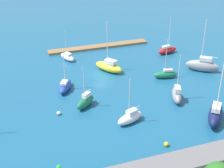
{
  "coord_description": "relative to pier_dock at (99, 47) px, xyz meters",
  "views": [
    {
      "loc": [
        18.03,
        59.75,
        30.09
      ],
      "look_at": [
        0.0,
        7.91,
        1.5
      ],
      "focal_mm": 51.92,
      "sensor_mm": 36.0,
      "label": 1
    }
  ],
  "objects": [
    {
      "name": "water",
      "position": [
        4.35,
        15.0,
        -0.28
      ],
      "size": [
        160.0,
        160.0,
        0.0
      ],
      "primitive_type": "plane",
      "color": "#19567F",
      "rests_on": "ground"
    },
    {
      "name": "pier_dock",
      "position": [
        0.0,
        0.0,
        0.0
      ],
      "size": [
        25.92,
        2.53,
        0.56
      ],
      "primitive_type": "cube",
      "color": "olive",
      "rests_on": "ground"
    },
    {
      "name": "breakwater",
      "position": [
        4.35,
        46.44,
        0.5
      ],
      "size": [
        65.78,
        3.77,
        1.57
      ],
      "primitive_type": "cube",
      "color": "slate",
      "rests_on": "ground"
    },
    {
      "name": "sailboat_navy_mid_basin",
      "position": [
        -8.13,
        38.34,
        1.18
      ],
      "size": [
        6.35,
        6.8,
        10.58
      ],
      "rotation": [
        0.0,
        0.0,
        3.99
      ],
      "color": "#141E4C",
      "rests_on": "water"
    },
    {
      "name": "sailboat_white_east_end",
      "position": [
        5.08,
        33.97,
        0.64
      ],
      "size": [
        5.31,
        3.39,
        8.01
      ],
      "rotation": [
        0.0,
        0.0,
        0.36
      ],
      "color": "white",
      "rests_on": "water"
    },
    {
      "name": "sailboat_gray_far_north",
      "position": [
        -17.11,
        20.79,
        1.11
      ],
      "size": [
        6.88,
        6.01,
        11.37
      ],
      "rotation": [
        0.0,
        0.0,
        5.63
      ],
      "color": "gray",
      "rests_on": "water"
    },
    {
      "name": "sailboat_green_lone_south",
      "position": [
        -8.09,
        21.3,
        0.59
      ],
      "size": [
        5.3,
        2.48,
        8.46
      ],
      "rotation": [
        0.0,
        0.0,
        6.09
      ],
      "color": "#19724C",
      "rests_on": "water"
    },
    {
      "name": "sailboat_red_off_beacon",
      "position": [
        -14.74,
        9.26,
        0.64
      ],
      "size": [
        5.52,
        2.61,
        9.23
      ],
      "rotation": [
        0.0,
        0.0,
        3.32
      ],
      "color": "red",
      "rests_on": "water"
    },
    {
      "name": "sailboat_yellow_outer_mooring",
      "position": [
        2.08,
        14.28,
        0.87
      ],
      "size": [
        5.8,
        7.03,
        10.99
      ],
      "rotation": [
        0.0,
        0.0,
        5.3
      ],
      "color": "yellow",
      "rests_on": "water"
    },
    {
      "name": "sailboat_blue_along_channel",
      "position": [
        12.8,
        19.62,
        0.62
      ],
      "size": [
        4.17,
        5.73,
        8.23
      ],
      "rotation": [
        0.0,
        0.0,
        4.23
      ],
      "color": "#2347B2",
      "rests_on": "water"
    },
    {
      "name": "sailboat_white_center_basin",
      "position": [
        9.26,
        5.26,
        0.54
      ],
      "size": [
        3.36,
        5.05,
        7.29
      ],
      "rotation": [
        0.0,
        0.0,
        5.11
      ],
      "color": "white",
      "rests_on": "water"
    },
    {
      "name": "sailboat_gray_lone_north",
      "position": [
        -5.62,
        30.15,
        0.92
      ],
      "size": [
        3.59,
        5.56,
        8.89
      ],
      "rotation": [
        0.0,
        0.0,
        4.31
      ],
      "color": "gray",
      "rests_on": "water"
    },
    {
      "name": "sailboat_green_near_pier",
      "position": [
        10.67,
        26.85,
        0.76
      ],
      "size": [
        4.47,
        4.06,
        7.83
      ],
      "rotation": [
        0.0,
        0.0,
        0.69
      ],
      "color": "#19724C",
      "rests_on": "water"
    },
    {
      "name": "mooring_buoy_white",
      "position": [
        15.68,
        27.93,
        0.06
      ],
      "size": [
        0.69,
        0.69,
        0.69
      ],
      "primitive_type": "sphere",
      "color": "white",
      "rests_on": "water"
    },
    {
      "name": "mooring_buoy_yellow",
      "position": [
        2.38,
        41.52,
        0.08
      ],
      "size": [
        0.72,
        0.72,
        0.72
      ],
      "primitive_type": "sphere",
      "color": "yellow",
      "rests_on": "water"
    }
  ]
}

